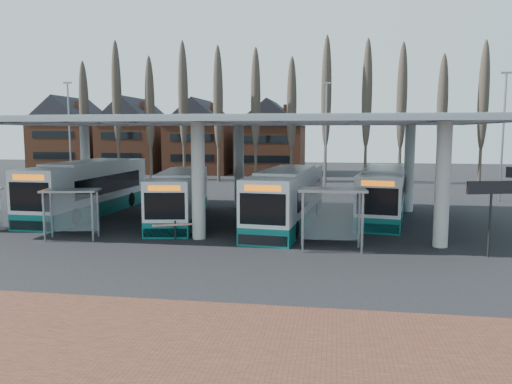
% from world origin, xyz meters
% --- Properties ---
extents(ground, '(140.00, 140.00, 0.00)m').
position_xyz_m(ground, '(0.00, 0.00, 0.00)').
color(ground, black).
rests_on(ground, ground).
extents(brick_strip, '(70.00, 10.00, 0.03)m').
position_xyz_m(brick_strip, '(0.00, -12.00, 0.01)').
color(brick_strip, brown).
rests_on(brick_strip, ground).
extents(station_canopy, '(32.00, 16.00, 6.34)m').
position_xyz_m(station_canopy, '(0.00, 8.00, 5.68)').
color(station_canopy, silver).
rests_on(station_canopy, ground).
extents(poplar_row, '(45.10, 1.10, 14.50)m').
position_xyz_m(poplar_row, '(0.00, 33.00, 8.78)').
color(poplar_row, '#473D33').
rests_on(poplar_row, ground).
extents(townhouse_row, '(36.80, 10.30, 12.25)m').
position_xyz_m(townhouse_row, '(-15.75, 44.00, 5.94)').
color(townhouse_row, brown).
rests_on(townhouse_row, ground).
extents(lamp_post_a, '(0.80, 0.16, 10.17)m').
position_xyz_m(lamp_post_a, '(-18.00, 22.00, 5.34)').
color(lamp_post_a, slate).
rests_on(lamp_post_a, ground).
extents(lamp_post_b, '(0.80, 0.16, 10.17)m').
position_xyz_m(lamp_post_b, '(6.00, 26.00, 5.34)').
color(lamp_post_b, slate).
rests_on(lamp_post_b, ground).
extents(lamp_post_c, '(0.80, 0.16, 10.17)m').
position_xyz_m(lamp_post_c, '(20.00, 20.00, 5.34)').
color(lamp_post_c, slate).
rests_on(lamp_post_c, ground).
extents(bus_0, '(3.02, 12.91, 3.57)m').
position_xyz_m(bus_0, '(-9.46, 9.09, 1.68)').
color(bus_0, silver).
rests_on(bus_0, ground).
extents(bus_1, '(4.21, 11.43, 3.11)m').
position_xyz_m(bus_1, '(-2.62, 7.64, 1.46)').
color(bus_1, silver).
rests_on(bus_1, ground).
extents(bus_2, '(3.78, 12.28, 3.36)m').
position_xyz_m(bus_2, '(4.17, 7.03, 1.58)').
color(bus_2, silver).
rests_on(bus_2, ground).
extents(bus_3, '(4.19, 11.94, 3.25)m').
position_xyz_m(bus_3, '(10.06, 10.83, 1.53)').
color(bus_3, silver).
rests_on(bus_3, ground).
extents(shelter_1, '(3.02, 1.96, 2.59)m').
position_xyz_m(shelter_1, '(-6.45, 1.43, 1.88)').
color(shelter_1, gray).
rests_on(shelter_1, ground).
extents(shelter_2, '(3.22, 1.77, 2.90)m').
position_xyz_m(shelter_2, '(6.80, 1.14, 2.11)').
color(shelter_2, gray).
rests_on(shelter_2, ground).
extents(info_sign_0, '(2.22, 0.76, 3.39)m').
position_xyz_m(info_sign_0, '(13.69, 0.72, 2.84)').
color(info_sign_0, black).
rests_on(info_sign_0, ground).
extents(barrier, '(1.86, 0.92, 0.99)m').
position_xyz_m(barrier, '(-1.13, 1.68, 0.77)').
color(barrier, black).
rests_on(barrier, ground).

